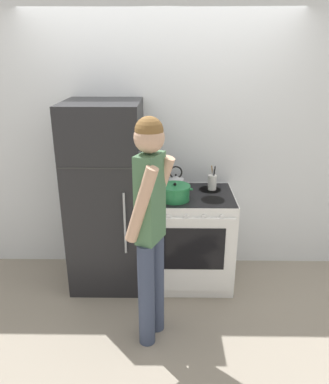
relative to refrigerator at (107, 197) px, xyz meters
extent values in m
plane|color=gray|center=(0.50, 0.34, -0.87)|extent=(14.00, 14.00, 0.00)
cube|color=silver|center=(0.50, 0.37, 0.40)|extent=(10.00, 0.06, 2.55)
cube|color=black|center=(0.00, 0.00, 0.00)|extent=(0.67, 0.67, 1.74)
cube|color=#2D2D2D|center=(0.00, -0.34, 0.38)|extent=(0.65, 0.01, 0.01)
cylinder|color=#B2B5BA|center=(0.21, -0.35, -0.10)|extent=(0.02, 0.02, 0.56)
cube|color=white|center=(0.80, 0.01, -0.42)|extent=(0.76, 0.66, 0.90)
cube|color=black|center=(0.80, 0.01, 0.02)|extent=(0.74, 0.65, 0.02)
cube|color=black|center=(0.80, -0.30, -0.43)|extent=(0.66, 0.05, 0.68)
cylinder|color=black|center=(0.63, -0.13, 0.02)|extent=(0.21, 0.21, 0.01)
cylinder|color=black|center=(0.97, -0.13, 0.02)|extent=(0.21, 0.21, 0.01)
cylinder|color=black|center=(0.63, 0.14, 0.02)|extent=(0.21, 0.21, 0.01)
cylinder|color=black|center=(0.97, 0.14, 0.02)|extent=(0.21, 0.21, 0.01)
cylinder|color=silver|center=(0.58, -0.34, -0.04)|extent=(0.04, 0.02, 0.04)
cylinder|color=silver|center=(0.73, -0.34, -0.04)|extent=(0.04, 0.02, 0.04)
cylinder|color=silver|center=(0.88, -0.34, -0.04)|extent=(0.04, 0.02, 0.04)
cylinder|color=silver|center=(1.03, -0.34, -0.04)|extent=(0.04, 0.02, 0.04)
cube|color=white|center=(0.80, -0.34, -0.41)|extent=(0.70, 0.03, 0.72)
cube|color=black|center=(0.80, -0.36, -0.34)|extent=(0.53, 0.01, 0.40)
cylinder|color=#237A42|center=(0.63, -0.13, 0.09)|extent=(0.26, 0.26, 0.12)
cylinder|color=#237A42|center=(0.63, -0.13, 0.15)|extent=(0.27, 0.27, 0.02)
sphere|color=black|center=(0.63, -0.13, 0.17)|extent=(0.03, 0.03, 0.03)
cylinder|color=#237A42|center=(0.49, -0.13, 0.13)|extent=(0.03, 0.02, 0.02)
cylinder|color=#237A42|center=(0.77, -0.13, 0.13)|extent=(0.03, 0.02, 0.02)
cylinder|color=silver|center=(0.64, 0.14, 0.08)|extent=(0.16, 0.16, 0.11)
cone|color=silver|center=(0.64, 0.14, 0.15)|extent=(0.15, 0.15, 0.03)
sphere|color=black|center=(0.64, 0.14, 0.17)|extent=(0.02, 0.02, 0.02)
cone|color=silver|center=(0.72, 0.14, 0.09)|extent=(0.09, 0.03, 0.08)
torus|color=black|center=(0.64, 0.14, 0.20)|extent=(0.13, 0.01, 0.13)
cylinder|color=silver|center=(0.99, 0.15, 0.10)|extent=(0.08, 0.08, 0.14)
cylinder|color=#9E7547|center=(1.00, 0.15, 0.16)|extent=(0.04, 0.03, 0.20)
cylinder|color=#232326|center=(1.00, 0.14, 0.16)|extent=(0.03, 0.04, 0.21)
cylinder|color=#B2B5BA|center=(0.99, 0.14, 0.14)|extent=(0.03, 0.01, 0.18)
cylinder|color=#38425B|center=(0.42, -0.88, -0.44)|extent=(0.12, 0.12, 0.86)
cylinder|color=#38425B|center=(0.48, -0.73, -0.44)|extent=(0.12, 0.12, 0.86)
cube|color=#47704C|center=(0.45, -0.80, 0.31)|extent=(0.22, 0.27, 0.64)
cylinder|color=tan|center=(0.40, -0.93, 0.31)|extent=(0.27, 0.18, 0.57)
cylinder|color=tan|center=(0.50, -0.68, 0.31)|extent=(0.27, 0.18, 0.57)
sphere|color=tan|center=(0.45, -0.80, 0.74)|extent=(0.21, 0.21, 0.21)
sphere|color=brown|center=(0.45, -0.80, 0.78)|extent=(0.19, 0.19, 0.19)
camera|label=1|loc=(0.58, -3.22, 1.27)|focal=35.00mm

